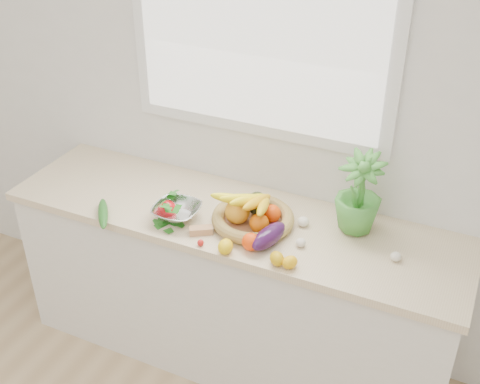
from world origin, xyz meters
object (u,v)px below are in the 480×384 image
at_px(eggplant, 269,236).
at_px(colander_with_spinach, 177,208).
at_px(apple, 168,208).
at_px(cucumber, 103,213).
at_px(potted_herb, 359,192).
at_px(fruit_basket, 252,214).

bearing_deg(eggplant, colander_with_spinach, 179.71).
distance_m(apple, colander_with_spinach, 0.06).
height_order(eggplant, cucumber, eggplant).
bearing_deg(potted_herb, apple, -162.95).
bearing_deg(colander_with_spinach, cucumber, -156.85).
relative_size(cucumber, fruit_basket, 0.50).
xyz_separation_m(fruit_basket, colander_with_spinach, (-0.34, -0.11, 0.00)).
distance_m(eggplant, cucumber, 0.80).
xyz_separation_m(apple, potted_herb, (0.84, 0.26, 0.16)).
bearing_deg(colander_with_spinach, fruit_basket, 18.12).
xyz_separation_m(potted_herb, colander_with_spinach, (-0.78, -0.26, -0.15)).
height_order(eggplant, potted_herb, potted_herb).
height_order(apple, eggplant, eggplant).
height_order(cucumber, fruit_basket, fruit_basket).
height_order(apple, fruit_basket, fruit_basket).
bearing_deg(potted_herb, colander_with_spinach, -161.34).
distance_m(apple, eggplant, 0.52).
height_order(apple, cucumber, apple).
xyz_separation_m(cucumber, fruit_basket, (0.66, 0.25, 0.03)).
xyz_separation_m(apple, eggplant, (0.52, -0.01, 0.00)).
distance_m(cucumber, potted_herb, 1.19).
relative_size(apple, potted_herb, 0.21).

